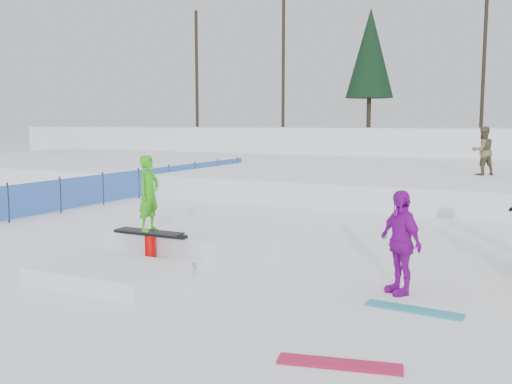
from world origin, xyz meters
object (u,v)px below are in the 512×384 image
at_px(spectator_purple, 400,242).
at_px(jib_rail_feature, 168,245).
at_px(safety_fence, 139,183).
at_px(walker_olive, 483,151).

height_order(spectator_purple, jib_rail_feature, jib_rail_feature).
xyz_separation_m(safety_fence, spectator_purple, (11.00, -7.55, 0.28)).
xyz_separation_m(safety_fence, walker_olive, (11.09, 5.94, 1.15)).
height_order(safety_fence, walker_olive, walker_olive).
height_order(walker_olive, spectator_purple, walker_olive).
relative_size(safety_fence, spectator_purple, 9.60).
bearing_deg(spectator_purple, jib_rail_feature, -139.87).
relative_size(safety_fence, jib_rail_feature, 3.64).
bearing_deg(safety_fence, jib_rail_feature, -48.91).
xyz_separation_m(safety_fence, jib_rail_feature, (6.38, -7.32, -0.25)).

